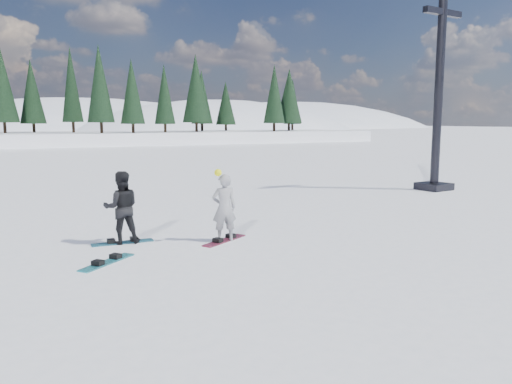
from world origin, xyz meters
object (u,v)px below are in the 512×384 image
(lift_tower, at_px, (438,114))
(snowboarder_man, at_px, (121,208))
(snowboard_loose_a, at_px, (107,262))
(snowboarder_woman, at_px, (224,207))

(lift_tower, bearing_deg, snowboarder_man, -171.71)
(snowboarder_man, xyz_separation_m, snowboard_loose_a, (-0.64, -1.63, -0.89))
(lift_tower, relative_size, snowboarder_woman, 4.39)
(snowboarder_woman, height_order, snowboarder_man, snowboarder_woman)
(snowboarder_woman, xyz_separation_m, snowboard_loose_a, (-3.00, -0.75, -0.85))
(lift_tower, distance_m, snowboarder_woman, 13.04)
(lift_tower, height_order, snowboarder_man, lift_tower)
(snowboarder_woman, bearing_deg, snowboard_loose_a, 20.93)
(lift_tower, height_order, snowboarder_woman, lift_tower)
(snowboarder_man, distance_m, snowboard_loose_a, 1.96)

